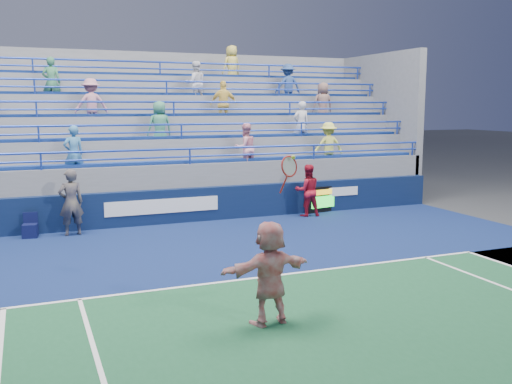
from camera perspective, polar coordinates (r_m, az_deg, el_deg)
name	(u,v)px	position (r m, az deg, el deg)	size (l,w,h in m)	color
ground	(274,277)	(12.67, 1.77, -8.47)	(120.00, 120.00, 0.00)	#333538
sponsor_wall	(193,205)	(18.52, -6.37, -1.28)	(18.00, 0.32, 1.10)	#0A193B
bleacher_stand	(165,163)	(22.00, -9.10, 2.86)	(18.00, 5.60, 6.13)	slate
serve_speed_board	(323,199)	(20.16, 6.70, -0.74)	(1.32, 0.38, 0.91)	black
judge_chair	(30,230)	(17.44, -21.65, -3.54)	(0.46, 0.46, 0.71)	#0B1039
tennis_player	(270,273)	(9.80, 1.39, -8.06)	(1.73, 0.71, 2.91)	silver
line_judge	(71,203)	(17.19, -18.02, -1.01)	(0.71, 0.46, 1.94)	#131535
ball_girl	(307,190)	(19.33, 5.17, 0.15)	(0.86, 0.67, 1.77)	maroon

